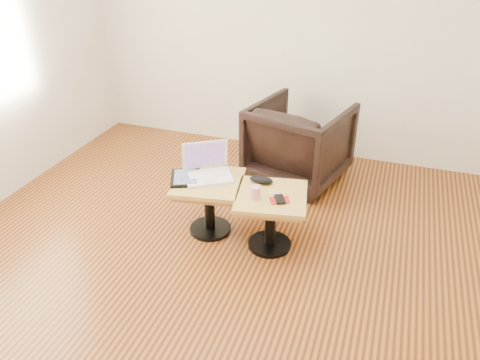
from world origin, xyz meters
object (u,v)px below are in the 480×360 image
(armchair, at_px, (299,142))
(side_table_left, at_px, (209,193))
(side_table_right, at_px, (271,208))
(striped_cup, at_px, (255,192))
(laptop, at_px, (207,170))

(armchair, bearing_deg, side_table_left, 81.95)
(side_table_right, relative_size, striped_cup, 6.15)
(side_table_right, height_order, striped_cup, striped_cup)
(laptop, bearing_deg, striped_cup, -56.49)
(side_table_left, height_order, side_table_right, same)
(side_table_right, relative_size, laptop, 1.32)
(laptop, bearing_deg, armchair, 30.93)
(side_table_right, xyz_separation_m, laptop, (-0.52, 0.11, 0.16))
(side_table_right, bearing_deg, striped_cup, -148.39)
(side_table_left, height_order, armchair, armchair)
(side_table_right, height_order, armchair, armchair)
(armchair, bearing_deg, striped_cup, 102.85)
(striped_cup, bearing_deg, side_table_right, 42.31)
(striped_cup, relative_size, armchair, 0.12)
(laptop, relative_size, striped_cup, 4.67)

